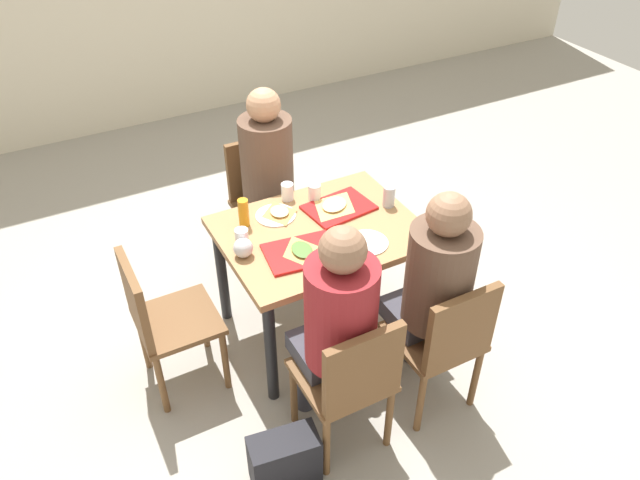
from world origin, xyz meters
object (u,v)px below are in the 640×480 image
object	(u,v)px
plastic_cup_b	(358,256)
plastic_cup_c	(242,238)
tray_red_near	(301,253)
pizza_slice_c	(279,212)
chair_near_left	(351,378)
paper_plate_near_edge	(367,243)
person_in_brown_jacket	(433,283)
handbag	(285,459)
chair_left_end	(160,317)
plastic_cup_a	(287,192)
plastic_cup_d	(315,193)
chair_near_right	(445,339)
condiment_bottle	(244,213)
paper_plate_center	(276,215)
pizza_slice_b	(334,205)
main_table	(320,244)
soda_can	(389,196)
chair_far_side	(263,194)
pizza_slice_a	(302,251)
tray_red_far	(339,208)
person_in_red	(337,319)
person_far_side	(270,171)

from	to	relation	value
plastic_cup_b	plastic_cup_c	xyz separation A→B (m)	(-0.44, 0.40, 0.00)
tray_red_near	pizza_slice_c	distance (m)	0.37
chair_near_left	paper_plate_near_edge	size ratio (longest dim) A/B	3.82
person_in_brown_jacket	handbag	bearing A→B (deg)	-169.86
chair_left_end	plastic_cup_a	bearing A→B (deg)	21.31
person_in_brown_jacket	plastic_cup_b	distance (m)	0.39
plastic_cup_a	plastic_cup_d	world-z (taller)	same
chair_near_right	condiment_bottle	bearing A→B (deg)	120.71
plastic_cup_a	condiment_bottle	bearing A→B (deg)	-158.85
paper_plate_center	pizza_slice_b	xyz separation A→B (m)	(0.32, -0.09, 0.02)
paper_plate_near_edge	plastic_cup_c	xyz separation A→B (m)	(-0.57, 0.28, 0.05)
chair_near_left	plastic_cup_b	size ratio (longest dim) A/B	8.41
main_table	plastic_cup_d	bearing A→B (deg)	68.32
person_in_brown_jacket	tray_red_near	size ratio (longest dim) A/B	3.47
pizza_slice_c	condiment_bottle	size ratio (longest dim) A/B	1.22
chair_left_end	soda_can	bearing A→B (deg)	0.86
tray_red_near	handbag	bearing A→B (deg)	-122.88
main_table	plastic_cup_c	world-z (taller)	plastic_cup_c
paper_plate_near_edge	plastic_cup_d	size ratio (longest dim) A/B	2.20
plastic_cup_d	main_table	bearing A→B (deg)	-111.68
tray_red_near	chair_far_side	bearing A→B (deg)	78.88
main_table	pizza_slice_a	size ratio (longest dim) A/B	4.78
plastic_cup_c	chair_left_end	bearing A→B (deg)	-172.93
tray_red_far	soda_can	size ratio (longest dim) A/B	2.95
main_table	condiment_bottle	xyz separation A→B (m)	(-0.34, 0.22, 0.18)
main_table	paper_plate_near_edge	size ratio (longest dim) A/B	4.74
condiment_bottle	pizza_slice_b	bearing A→B (deg)	-10.32
person_in_brown_jacket	pizza_slice_b	size ratio (longest dim) A/B	4.22
chair_left_end	pizza_slice_a	distance (m)	0.78
tray_red_near	plastic_cup_a	world-z (taller)	plastic_cup_a
chair_left_end	plastic_cup_d	size ratio (longest dim) A/B	8.41
person_in_brown_jacket	pizza_slice_c	xyz separation A→B (m)	(-0.39, 0.87, 0.00)
paper_plate_center	plastic_cup_d	bearing A→B (deg)	8.80
chair_left_end	plastic_cup_d	bearing A→B (deg)	14.56
main_table	plastic_cup_d	xyz separation A→B (m)	(0.10, 0.26, 0.15)
paper_plate_near_edge	condiment_bottle	bearing A→B (deg)	138.14
pizza_slice_b	plastic_cup_b	bearing A→B (deg)	-105.76
tray_red_near	plastic_cup_c	xyz separation A→B (m)	(-0.23, 0.20, 0.04)
person_in_brown_jacket	paper_plate_center	bearing A→B (deg)	115.63
pizza_slice_a	condiment_bottle	bearing A→B (deg)	113.23
person_in_red	plastic_cup_c	bearing A→B (deg)	102.46
paper_plate_near_edge	handbag	xyz separation A→B (m)	(-0.77, -0.58, -0.58)
paper_plate_center	plastic_cup_a	xyz separation A→B (m)	(0.13, 0.12, 0.05)
chair_near_left	soda_can	bearing A→B (deg)	48.93
main_table	condiment_bottle	world-z (taller)	condiment_bottle
chair_near_right	plastic_cup_c	distance (m)	1.12
pizza_slice_b	plastic_cup_c	xyz separation A→B (m)	(-0.58, -0.07, 0.03)
person_far_side	pizza_slice_a	world-z (taller)	person_far_side
chair_near_left	tray_red_far	distance (m)	1.04
person_in_brown_jacket	pizza_slice_b	xyz separation A→B (m)	(-0.10, 0.78, 0.01)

